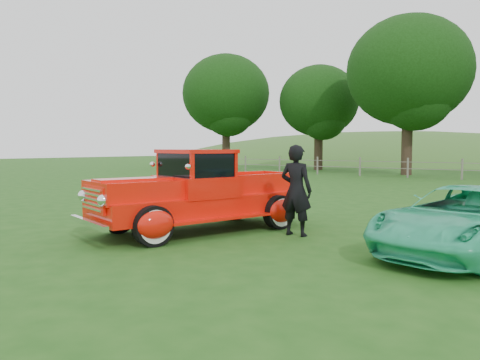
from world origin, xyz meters
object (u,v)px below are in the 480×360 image
Objects in this scene: tree_far_west at (226,94)px; teal_sedan at (467,221)px; tree_near_west at (409,71)px; tree_mid_west at (319,101)px; man at (296,190)px; red_pickup at (199,195)px.

tree_far_west is 2.37× the size of teal_sedan.
tree_near_west is (16.00, -1.00, 0.31)m from tree_far_west.
tree_mid_west is 2.02× the size of teal_sedan.
tree_far_west is at bearing -52.17° from man.
tree_far_west reaches higher than man.
tree_mid_west is 29.38m from red_pickup.
man is (12.79, -26.08, -4.61)m from tree_mid_west.
tree_near_west reaches higher than teal_sedan.
tree_near_west is 24.98m from teal_sedan.
red_pickup is (18.84, -24.89, -5.69)m from tree_far_west.
red_pickup is at bearing 19.60° from man.
teal_sedan is (15.97, -25.84, -4.97)m from tree_mid_west.
tree_mid_west is at bearing 14.04° from tree_far_west.
tree_mid_west is 1.60× the size of red_pickup.
tree_near_west is at bearing -20.56° from tree_mid_west.
tree_near_west is 1.98× the size of red_pickup.
tree_near_west is at bearing -3.58° from tree_far_west.
tree_far_west reaches higher than tree_mid_west.
tree_mid_west is at bearing 133.59° from teal_sedan.
tree_near_west reaches higher than man.
tree_mid_west reaches higher than red_pickup.
teal_sedan is 2.23× the size of man.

